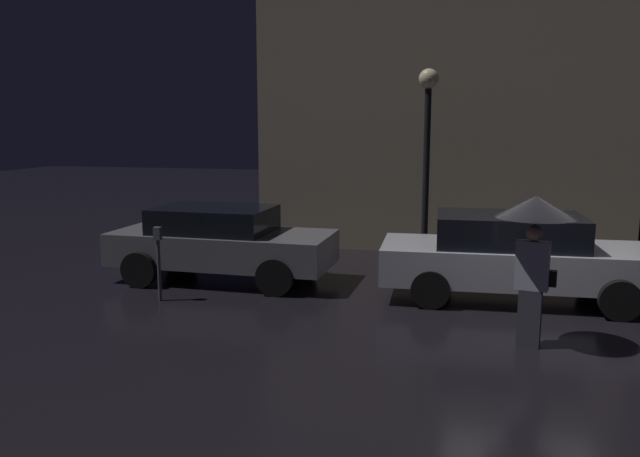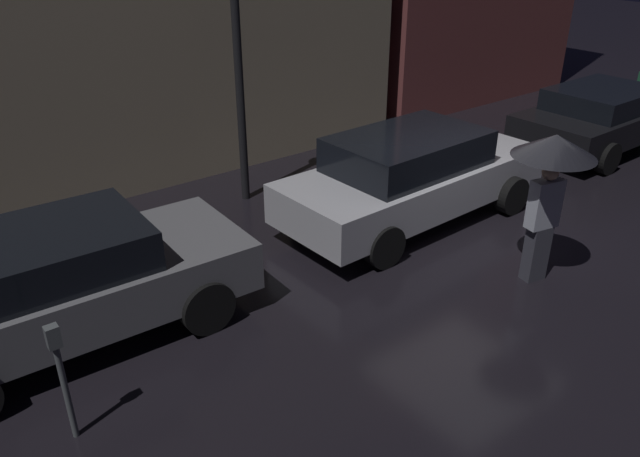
% 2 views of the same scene
% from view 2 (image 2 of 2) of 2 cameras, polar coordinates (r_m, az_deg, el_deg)
% --- Properties ---
extents(ground_plane, '(60.00, 60.00, 0.00)m').
position_cam_2_polar(ground_plane, '(9.76, 14.27, -1.64)').
color(ground_plane, black).
extents(parked_car_grey, '(4.30, 1.97, 1.43)m').
position_cam_2_polar(parked_car_grey, '(7.72, -22.61, -4.58)').
color(parked_car_grey, slate).
rests_on(parked_car_grey, ground).
extents(parked_car_silver, '(4.73, 1.97, 1.48)m').
position_cam_2_polar(parked_car_silver, '(10.12, 8.44, 4.84)').
color(parked_car_silver, '#B7B7BF').
rests_on(parked_car_silver, ground).
extents(parked_car_black, '(4.27, 2.07, 1.31)m').
position_cam_2_polar(parked_car_black, '(14.62, 24.47, 9.37)').
color(parked_car_black, black).
rests_on(parked_car_black, ground).
extents(pedestrian_with_umbrella, '(1.06, 1.06, 2.08)m').
position_cam_2_polar(pedestrian_with_umbrella, '(8.47, 20.40, 5.29)').
color(pedestrian_with_umbrella, '#383842').
rests_on(pedestrian_with_umbrella, ground).
extents(parking_meter, '(0.12, 0.10, 1.29)m').
position_cam_2_polar(parking_meter, '(6.29, -22.60, -11.92)').
color(parking_meter, '#4C5154').
rests_on(parking_meter, ground).
extents(street_lamp_near, '(0.41, 0.41, 4.15)m').
position_cam_2_polar(street_lamp_near, '(10.33, -7.67, 17.53)').
color(street_lamp_near, black).
rests_on(street_lamp_near, ground).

